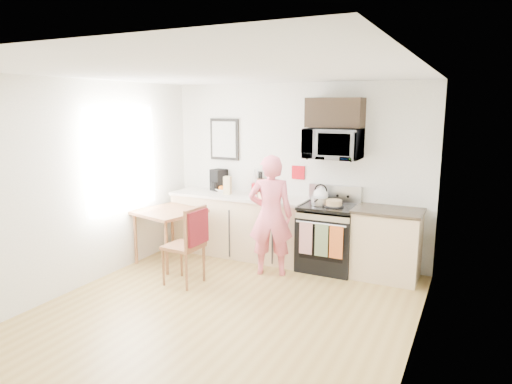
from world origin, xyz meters
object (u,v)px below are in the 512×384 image
at_px(person, 271,215).
at_px(dining_table, 169,216).
at_px(cake, 334,203).
at_px(range, 328,239).
at_px(chair, 192,236).
at_px(microwave, 333,144).

distance_m(person, dining_table, 1.53).
bearing_deg(cake, dining_table, -162.57).
height_order(range, chair, range).
bearing_deg(dining_table, person, 8.91).
bearing_deg(chair, dining_table, 146.66).
height_order(range, microwave, microwave).
relative_size(range, cake, 4.29).
bearing_deg(microwave, dining_table, -158.12).
height_order(person, chair, person).
xyz_separation_m(microwave, cake, (0.08, -0.16, -0.79)).
height_order(range, person, person).
relative_size(microwave, cake, 2.80).
distance_m(range, person, 0.92).
bearing_deg(microwave, chair, -133.37).
xyz_separation_m(person, cake, (0.73, 0.47, 0.15)).
xyz_separation_m(range, dining_table, (-2.16, -0.76, 0.26)).
relative_size(dining_table, chair, 0.85).
bearing_deg(microwave, range, -89.94).
height_order(microwave, dining_table, microwave).
bearing_deg(range, dining_table, -160.56).
xyz_separation_m(chair, cake, (1.45, 1.28, 0.30)).
bearing_deg(range, microwave, 90.06).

